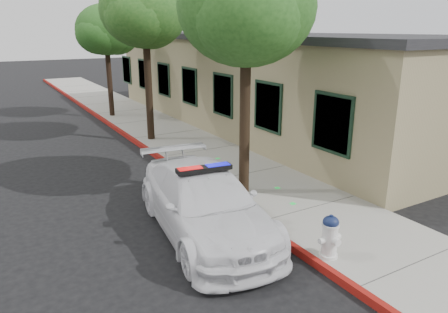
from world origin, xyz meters
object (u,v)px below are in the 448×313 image
clapboard_building (266,80)px  street_tree_near (247,13)px  police_car (205,203)px  street_tree_far (107,32)px  street_tree_mid (144,14)px  fire_hydrant (330,236)px

clapboard_building → street_tree_near: (-5.88, -7.22, 2.70)m
clapboard_building → police_car: clapboard_building is taller
police_car → street_tree_near: 4.73m
street_tree_near → street_tree_far: street_tree_near is taller
police_car → street_tree_mid: bearing=84.9°
clapboard_building → fire_hydrant: (-6.34, -10.98, -1.53)m
clapboard_building → street_tree_mid: street_tree_mid is taller
clapboard_building → police_car: 11.70m
fire_hydrant → street_tree_mid: 11.46m
police_car → street_tree_near: (1.96, 1.37, 4.09)m
police_car → street_tree_mid: size_ratio=0.83×
street_tree_near → street_tree_far: (-0.09, 12.31, -0.56)m
police_car → street_tree_mid: street_tree_mid is taller
clapboard_building → street_tree_near: street_tree_near is taller
clapboard_building → fire_hydrant: size_ratio=23.45×
police_car → street_tree_near: street_tree_near is taller
police_car → street_tree_far: (1.87, 13.68, 3.52)m
clapboard_building → street_tree_far: bearing=139.5°
street_tree_mid → fire_hydrant: bearing=-91.9°
police_car → fire_hydrant: (1.49, -2.39, -0.15)m
street_tree_far → police_car: bearing=-97.8°
fire_hydrant → street_tree_far: size_ratio=0.16×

